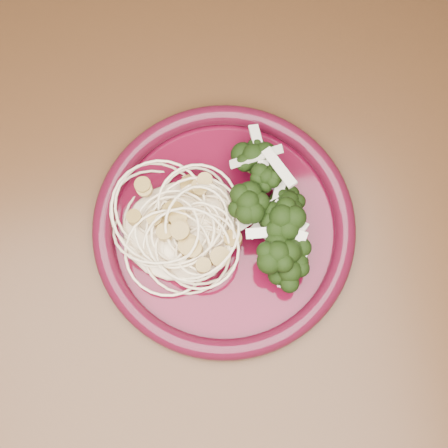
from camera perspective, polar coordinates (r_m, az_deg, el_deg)
dining_table at (r=0.71m, az=1.44°, el=-5.64°), size 1.20×0.80×0.75m
dinner_plate at (r=0.61m, az=0.00°, el=-0.26°), size 0.28×0.28×0.02m
spaghetti_pile at (r=0.61m, az=-3.91°, el=-0.37°), size 0.13×0.11×0.03m
scallop_cluster at (r=0.58m, az=-4.11°, el=0.43°), size 0.12×0.12×0.04m
broccoli_pile at (r=0.60m, az=4.84°, el=0.64°), size 0.09×0.14×0.05m
onion_garnish at (r=0.57m, az=5.07°, el=1.45°), size 0.06×0.09×0.05m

